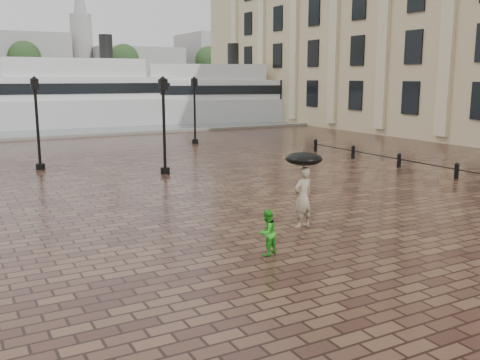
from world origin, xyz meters
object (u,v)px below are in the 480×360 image
object	(u,v)px
child_pedestrian	(267,232)
ferry_near	(75,98)
adult_pedestrian	(303,197)
ferry_far	(206,98)
street_lamps	(47,123)

from	to	relation	value
child_pedestrian	ferry_near	xyz separation A→B (m)	(3.83, 40.42, 1.93)
adult_pedestrian	child_pedestrian	xyz separation A→B (m)	(-2.29, -1.66, -0.34)
child_pedestrian	ferry_near	distance (m)	40.65
adult_pedestrian	child_pedestrian	distance (m)	2.85
adult_pedestrian	ferry_near	distance (m)	38.82
ferry_near	ferry_far	xyz separation A→B (m)	(12.70, -1.63, -0.17)
ferry_near	adult_pedestrian	bearing A→B (deg)	-90.13
street_lamps	child_pedestrian	bearing A→B (deg)	-80.54
street_lamps	adult_pedestrian	world-z (taller)	street_lamps
street_lamps	ferry_near	xyz separation A→B (m)	(6.48, 24.49, 0.21)
child_pedestrian	ferry_near	size ratio (longest dim) A/B	0.05
street_lamps	ferry_far	world-z (taller)	ferry_far
adult_pedestrian	ferry_far	world-z (taller)	ferry_far
adult_pedestrian	ferry_near	xyz separation A→B (m)	(1.54, 38.76, 1.60)
ferry_near	street_lamps	bearing A→B (deg)	-102.68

